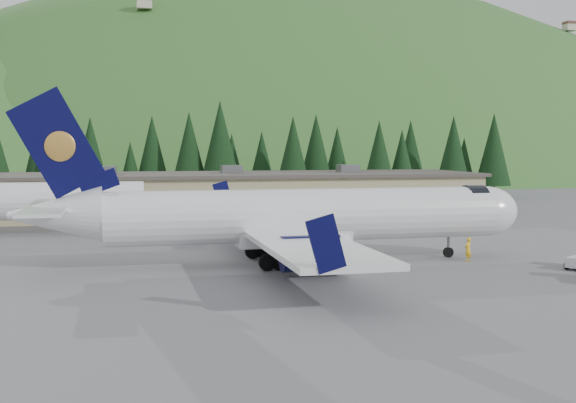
{
  "coord_description": "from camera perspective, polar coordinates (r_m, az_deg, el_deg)",
  "views": [
    {
      "loc": [
        -12.55,
        -50.15,
        8.37
      ],
      "look_at": [
        0.0,
        6.0,
        4.0
      ],
      "focal_mm": 45.0,
      "sensor_mm": 36.0,
      "label": 1
    }
  ],
  "objects": [
    {
      "name": "ground",
      "position": [
        52.37,
        1.44,
        -4.85
      ],
      "size": [
        600.0,
        600.0,
        0.0
      ],
      "primitive_type": "plane",
      "color": "#5B5B60"
    },
    {
      "name": "airliner",
      "position": [
        51.69,
        0.28,
        -1.3
      ],
      "size": [
        37.03,
        34.68,
        12.33
      ],
      "rotation": [
        0.0,
        0.0,
        0.01
      ],
      "color": "white",
      "rests_on": "ground"
    },
    {
      "name": "terminal_building",
      "position": [
        88.66,
        -7.69,
        0.59
      ],
      "size": [
        71.0,
        17.0,
        6.1
      ],
      "color": "tan",
      "rests_on": "ground"
    },
    {
      "name": "ramp_worker",
      "position": [
        54.4,
        14.04,
        -3.7
      ],
      "size": [
        0.77,
        0.69,
        1.76
      ],
      "primitive_type": "imported",
      "rotation": [
        0.0,
        0.0,
        3.68
      ],
      "color": "yellow",
      "rests_on": "ground"
    },
    {
      "name": "tree_line",
      "position": [
        111.52,
        -8.74,
        3.82
      ],
      "size": [
        111.34,
        17.12,
        14.18
      ],
      "color": "black",
      "rests_on": "ground"
    },
    {
      "name": "hills",
      "position": [
        281.03,
        1.71,
        -14.59
      ],
      "size": [
        614.0,
        330.0,
        300.0
      ],
      "color": "#316124",
      "rests_on": "ground"
    }
  ]
}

